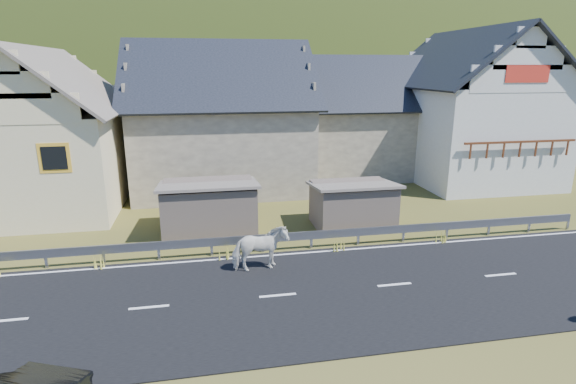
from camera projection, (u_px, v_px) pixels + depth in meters
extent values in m
plane|color=#3E4013|center=(278.00, 297.00, 14.45)|extent=(160.00, 160.00, 0.00)
cube|color=black|center=(278.00, 296.00, 14.45)|extent=(60.00, 7.00, 0.04)
cube|color=silver|center=(278.00, 295.00, 14.44)|extent=(60.00, 6.60, 0.01)
cube|color=#93969B|center=(262.00, 239.00, 17.78)|extent=(28.00, 0.08, 0.34)
cube|color=#93969B|center=(46.00, 259.00, 16.43)|extent=(0.10, 0.06, 0.70)
cube|color=#93969B|center=(103.00, 255.00, 16.79)|extent=(0.10, 0.06, 0.70)
cube|color=#93969B|center=(159.00, 251.00, 17.15)|extent=(0.10, 0.06, 0.70)
cube|color=#93969B|center=(212.00, 247.00, 17.50)|extent=(0.10, 0.06, 0.70)
cube|color=#93969B|center=(262.00, 244.00, 17.86)|extent=(0.10, 0.06, 0.70)
cube|color=#93969B|center=(311.00, 240.00, 18.22)|extent=(0.10, 0.06, 0.70)
cube|color=#93969B|center=(358.00, 237.00, 18.58)|extent=(0.10, 0.06, 0.70)
cube|color=#93969B|center=(403.00, 234.00, 18.94)|extent=(0.10, 0.06, 0.70)
cube|color=#93969B|center=(447.00, 231.00, 19.30)|extent=(0.10, 0.06, 0.70)
cube|color=#93969B|center=(489.00, 228.00, 19.66)|extent=(0.10, 0.06, 0.70)
cube|color=#93969B|center=(529.00, 225.00, 20.01)|extent=(0.10, 0.06, 0.70)
cube|color=#93969B|center=(568.00, 222.00, 20.37)|extent=(0.10, 0.06, 0.70)
cube|color=#6C5D51|center=(209.00, 208.00, 19.95)|extent=(4.30, 3.30, 2.40)
cube|color=#6C5D51|center=(352.00, 205.00, 20.67)|extent=(3.80, 2.90, 2.20)
cube|color=beige|center=(50.00, 160.00, 23.35)|extent=(7.00, 9.00, 5.00)
cube|color=gold|center=(54.00, 158.00, 19.14)|extent=(1.30, 0.12, 1.30)
cube|color=#B0A68C|center=(7.00, 79.00, 23.33)|extent=(0.70, 0.70, 2.40)
cube|color=#B0A68C|center=(222.00, 145.00, 27.81)|extent=(10.00, 9.00, 5.00)
cube|color=#B0A68C|center=(364.00, 139.00, 31.55)|extent=(9.00, 8.00, 4.60)
cube|color=silver|center=(467.00, 132.00, 29.60)|extent=(8.00, 10.00, 6.00)
cube|color=red|center=(528.00, 74.00, 23.82)|extent=(2.60, 0.06, 0.90)
cube|color=#5C2A17|center=(521.00, 142.00, 24.57)|extent=(6.80, 0.12, 0.12)
ellipsoid|color=#273C17|center=(220.00, 134.00, 191.12)|extent=(440.00, 280.00, 260.00)
imported|color=silver|center=(260.00, 249.00, 16.06)|extent=(1.16, 2.07, 1.66)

